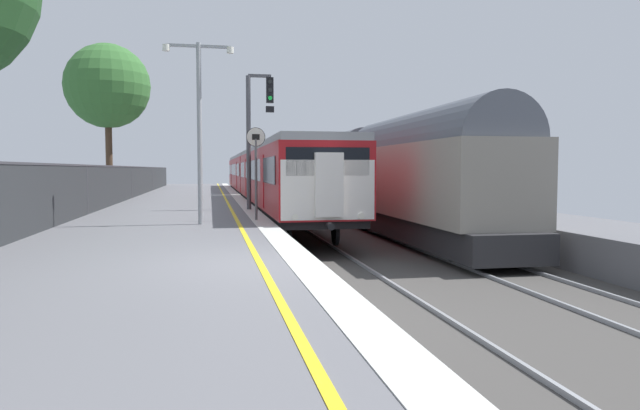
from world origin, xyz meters
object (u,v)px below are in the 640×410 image
object	(u,v)px
freight_train_adjacent_track	(317,171)
signal_gantry	(255,126)
speed_limit_sign	(256,162)
platform_lamp_mid	(199,117)
commuter_train_at_platform	(263,175)
background_tree_left	(106,88)

from	to	relation	value
freight_train_adjacent_track	signal_gantry	xyz separation A→B (m)	(-5.49, -16.12, 1.85)
freight_train_adjacent_track	speed_limit_sign	size ratio (longest dim) A/B	18.21
speed_limit_sign	signal_gantry	bearing A→B (deg)	85.78
platform_lamp_mid	signal_gantry	bearing A→B (deg)	70.71
commuter_train_at_platform	freight_train_adjacent_track	xyz separation A→B (m)	(4.00, 2.83, 0.20)
freight_train_adjacent_track	background_tree_left	size ratio (longest dim) A/B	6.44
commuter_train_at_platform	signal_gantry	world-z (taller)	signal_gantry
platform_lamp_mid	speed_limit_sign	bearing A→B (deg)	30.59
commuter_train_at_platform	platform_lamp_mid	xyz separation A→B (m)	(-3.54, -19.18, 1.84)
platform_lamp_mid	background_tree_left	bearing A→B (deg)	108.44
signal_gantry	background_tree_left	size ratio (longest dim) A/B	0.65
signal_gantry	platform_lamp_mid	distance (m)	6.24
signal_gantry	background_tree_left	bearing A→B (deg)	127.47
freight_train_adjacent_track	signal_gantry	bearing A→B (deg)	-108.80
freight_train_adjacent_track	background_tree_left	xyz separation A→B (m)	(-12.61, -6.83, 4.40)
speed_limit_sign	platform_lamp_mid	world-z (taller)	platform_lamp_mid
background_tree_left	freight_train_adjacent_track	bearing A→B (deg)	28.46
speed_limit_sign	commuter_train_at_platform	bearing A→B (deg)	84.20
speed_limit_sign	platform_lamp_mid	bearing A→B (deg)	-149.41
commuter_train_at_platform	freight_train_adjacent_track	bearing A→B (deg)	35.23
signal_gantry	speed_limit_sign	bearing A→B (deg)	-94.22
commuter_train_at_platform	speed_limit_sign	xyz separation A→B (m)	(-1.85, -18.18, 0.57)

